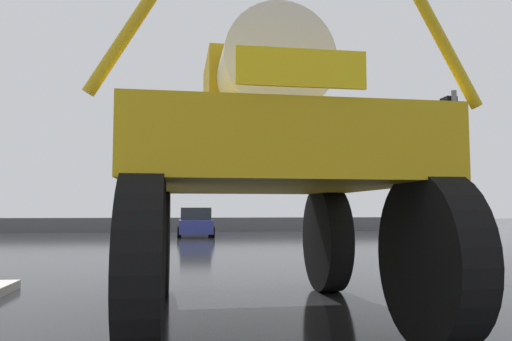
{
  "coord_description": "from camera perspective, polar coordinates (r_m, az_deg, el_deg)",
  "views": [
    {
      "loc": [
        -1.56,
        0.54,
        1.37
      ],
      "look_at": [
        -0.05,
        10.11,
        2.15
      ],
      "focal_mm": 34.98,
      "sensor_mm": 36.0,
      "label": 1
    }
  ],
  "objects": [
    {
      "name": "roadside_barrier",
      "position": [
        33.29,
        -6.29,
        -6.15
      ],
      "size": [
        30.76,
        0.24,
        0.9
      ],
      "primitive_type": "cube",
      "color": "#59595B",
      "rests_on": "ground"
    },
    {
      "name": "oversize_sprayer",
      "position": [
        6.67,
        0.74,
        0.76
      ],
      "size": [
        3.96,
        5.37,
        3.94
      ],
      "rotation": [
        0.0,
        0.0,
        1.57
      ],
      "color": "black",
      "rests_on": "ground"
    },
    {
      "name": "traffic_signal_near_right",
      "position": [
        11.59,
        21.44,
        3.19
      ],
      "size": [
        0.24,
        0.54,
        3.94
      ],
      "color": "slate",
      "rests_on": "ground"
    },
    {
      "name": "ground_plane",
      "position": [
        17.58,
        -3.87,
        -9.06
      ],
      "size": [
        120.0,
        120.0,
        0.0
      ],
      "primitive_type": "plane",
      "color": "black"
    },
    {
      "name": "sedan_ahead",
      "position": [
        26.94,
        -6.93,
        -5.96
      ],
      "size": [
        1.92,
        4.12,
        1.52
      ],
      "rotation": [
        0.0,
        0.0,
        1.56
      ],
      "color": "navy",
      "rests_on": "ground"
    }
  ]
}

